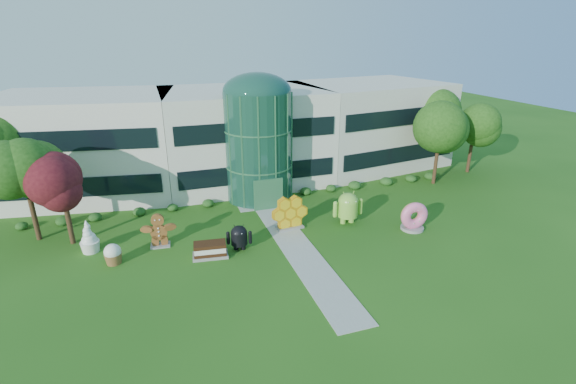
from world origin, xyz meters
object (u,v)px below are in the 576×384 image
object	(u,v)px
donut	(413,216)
gingerbread	(159,230)
android_green	(348,206)
android_black	(239,236)

from	to	relation	value
donut	gingerbread	world-z (taller)	gingerbread
android_green	gingerbread	xyz separation A→B (m)	(-14.71, 0.75, -0.23)
gingerbread	donut	bearing A→B (deg)	-5.53
android_black	gingerbread	size ratio (longest dim) A/B	0.78
android_green	android_black	bearing A→B (deg)	-167.35
android_black	donut	distance (m)	13.72
gingerbread	android_black	bearing A→B (deg)	-18.70
donut	gingerbread	size ratio (longest dim) A/B	0.84
android_black	donut	world-z (taller)	donut
donut	gingerbread	distance (m)	19.37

